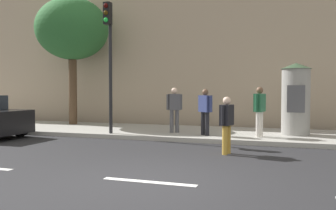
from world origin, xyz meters
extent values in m
plane|color=#232326|center=(0.00, 0.00, 0.00)|extent=(80.00, 80.00, 0.00)
cube|color=#9E9B93|center=(0.00, 7.00, 0.07)|extent=(36.00, 4.00, 0.15)
cube|color=silver|center=(0.00, 0.00, 0.00)|extent=(1.80, 0.16, 0.01)
cube|color=tan|center=(0.00, 12.00, 4.18)|extent=(36.00, 5.00, 8.36)
cylinder|color=black|center=(-3.56, 5.35, 2.04)|extent=(0.12, 0.12, 3.78)
cube|color=black|center=(-3.56, 5.17, 4.31)|extent=(0.24, 0.24, 0.75)
sphere|color=#390605|center=(-3.56, 5.04, 4.54)|extent=(0.16, 0.16, 0.16)
sphere|color=#3C2906|center=(-3.56, 5.04, 4.30)|extent=(0.16, 0.16, 0.16)
sphere|color=green|center=(-3.56, 5.04, 4.06)|extent=(0.16, 0.16, 0.16)
cylinder|color=gray|center=(2.60, 7.03, 1.27)|extent=(0.94, 0.94, 2.25)
cone|color=#334C33|center=(2.60, 7.03, 2.50)|extent=(1.03, 1.03, 0.20)
cube|color=#4C4C51|center=(2.60, 6.55, 1.39)|extent=(0.56, 0.02, 0.90)
cylinder|color=#4C3826|center=(-6.80, 7.93, 1.59)|extent=(0.36, 0.36, 2.88)
ellipsoid|color=#28602D|center=(-6.80, 7.93, 4.40)|extent=(3.21, 3.21, 2.73)
cylinder|color=#B78C33|center=(0.83, 3.23, 0.38)|extent=(0.14, 0.14, 0.76)
cylinder|color=#B78C33|center=(0.88, 3.44, 0.38)|extent=(0.14, 0.14, 0.76)
cube|color=black|center=(0.85, 3.33, 1.03)|extent=(0.33, 0.48, 0.54)
cylinder|color=black|center=(0.80, 3.08, 1.03)|extent=(0.09, 0.09, 0.51)
cylinder|color=black|center=(0.91, 3.59, 1.03)|extent=(0.09, 0.09, 0.51)
sphere|color=beige|center=(0.85, 3.33, 1.40)|extent=(0.21, 0.21, 0.21)
cylinder|color=#4C4C51|center=(-1.59, 6.22, 0.56)|extent=(0.14, 0.14, 0.81)
cylinder|color=#4C4C51|center=(-1.42, 6.32, 0.56)|extent=(0.14, 0.14, 0.81)
cube|color=#4C4C51|center=(-1.50, 6.27, 1.25)|extent=(0.46, 0.41, 0.58)
cylinder|color=#4C4C51|center=(-1.71, 6.15, 1.25)|extent=(0.09, 0.09, 0.55)
cylinder|color=#4C4C51|center=(-1.29, 6.39, 1.25)|extent=(0.09, 0.09, 0.55)
sphere|color=beige|center=(-1.50, 6.27, 1.65)|extent=(0.22, 0.22, 0.22)
cube|color=black|center=(-1.59, 6.42, 1.22)|extent=(0.32, 0.28, 0.36)
cylinder|color=black|center=(-0.38, 5.94, 0.54)|extent=(0.14, 0.14, 0.79)
cylinder|color=black|center=(-0.20, 5.79, 0.54)|extent=(0.14, 0.14, 0.79)
cube|color=navy|center=(-0.29, 5.87, 1.22)|extent=(0.52, 0.49, 0.56)
cylinder|color=navy|center=(-0.50, 6.05, 1.22)|extent=(0.09, 0.09, 0.53)
cylinder|color=navy|center=(-0.07, 5.68, 1.22)|extent=(0.09, 0.09, 0.53)
sphere|color=brown|center=(-0.29, 5.87, 1.60)|extent=(0.21, 0.21, 0.21)
cylinder|color=silver|center=(1.51, 6.15, 0.56)|extent=(0.14, 0.14, 0.82)
cylinder|color=silver|center=(1.44, 5.92, 0.56)|extent=(0.14, 0.14, 0.82)
cube|color=#1E5938|center=(1.48, 6.03, 1.27)|extent=(0.37, 0.53, 0.58)
cylinder|color=#1E5938|center=(1.56, 6.30, 1.27)|extent=(0.09, 0.09, 0.55)
cylinder|color=#1E5938|center=(1.40, 5.76, 1.27)|extent=(0.09, 0.09, 0.55)
sphere|color=brown|center=(1.48, 6.03, 1.67)|extent=(0.22, 0.22, 0.22)
cylinder|color=black|center=(-6.84, 4.63, 0.32)|extent=(0.64, 0.23, 0.64)
camera|label=1|loc=(2.41, -6.07, 1.67)|focal=38.78mm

